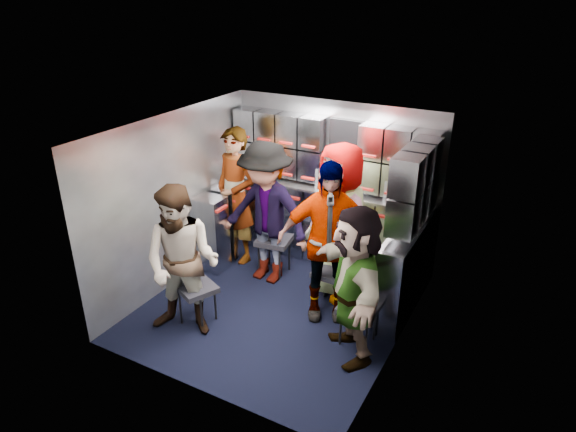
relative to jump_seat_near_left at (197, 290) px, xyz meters
The scene contains 29 objects.
floor 1.00m from the jump_seat_near_left, 46.25° to the left, with size 3.00×3.00×0.00m, color black.
wall_back 2.34m from the jump_seat_near_left, 73.73° to the left, with size 2.80×0.04×2.10m, color gray.
wall_left 1.20m from the jump_seat_near_left, 139.48° to the left, with size 0.04×3.00×2.10m, color gray.
wall_right 2.23m from the jump_seat_near_left, 17.96° to the left, with size 0.04×3.00×2.10m, color gray.
ceiling 1.92m from the jump_seat_near_left, 46.25° to the left, with size 2.80×3.00×0.02m, color silver.
cart_bank_back 2.05m from the jump_seat_near_left, 72.08° to the left, with size 2.68×0.38×0.99m, color #969CA5.
cart_bank_left 1.34m from the jump_seat_near_left, 114.69° to the left, with size 0.38×0.76×0.99m, color #969CA5.
counter 2.14m from the jump_seat_near_left, 72.08° to the left, with size 2.68×0.42×0.03m, color #BABCC2.
locker_bank_back 2.37m from the jump_seat_near_left, 72.58° to the left, with size 2.68×0.28×0.82m, color #969CA5.
locker_bank_right 2.56m from the jump_seat_near_left, 35.84° to the left, with size 0.28×1.00×0.82m, color #969CA5.
right_cabinet 2.26m from the jump_seat_near_left, 33.79° to the left, with size 0.28×1.20×1.00m, color #969CA5.
coffee_niche 2.46m from the jump_seat_near_left, 68.61° to the left, with size 0.46×0.16×0.84m, color black, non-canonical shape.
red_latch_strip 1.92m from the jump_seat_near_left, 70.18° to the left, with size 2.60×0.02×0.03m, color maroon.
jump_seat_near_left is the anchor object (origin of this frame).
jump_seat_mid_left 1.34m from the jump_seat_near_left, 81.58° to the left, with size 0.47×0.45×0.48m.
jump_seat_center 1.83m from the jump_seat_near_left, 53.50° to the left, with size 0.39×0.37×0.46m.
jump_seat_mid_right 1.51m from the jump_seat_near_left, 40.69° to the left, with size 0.40×0.38×0.46m.
jump_seat_near_right 1.74m from the jump_seat_near_left, 16.62° to the left, with size 0.39×0.37×0.45m.
attendant_standing 1.55m from the jump_seat_near_left, 106.58° to the left, with size 0.66×0.43×1.80m, color black.
attendant_arc_a 0.46m from the jump_seat_near_left, 90.00° to the right, with size 0.80×0.63×1.65m, color black.
attendant_arc_b 1.26m from the jump_seat_near_left, 80.29° to the left, with size 1.15×0.66×1.78m, color black.
attendant_arc_c 1.76m from the jump_seat_near_left, 49.86° to the left, with size 0.91×0.59×1.86m, color black.
attendant_arc_d 1.49m from the jump_seat_near_left, 35.11° to the left, with size 1.06×0.44×1.81m, color black.
attendant_arc_e 1.74m from the jump_seat_near_left, 10.78° to the left, with size 1.49×0.47×1.61m, color black.
bottle_left 2.10m from the jump_seat_near_left, 74.92° to the left, with size 0.07×0.07×0.25m, color white.
bottle_mid 2.12m from the jump_seat_near_left, 73.22° to the left, with size 0.06×0.06×0.24m, color white.
bottle_right 2.48m from the jump_seat_near_left, 53.29° to the left, with size 0.07×0.07×0.25m, color white.
cup_left 2.05m from the jump_seat_near_left, 103.23° to the left, with size 0.09×0.09×0.11m, color tan.
cup_right 2.51m from the jump_seat_near_left, 51.40° to the left, with size 0.07×0.07×0.09m, color tan.
Camera 1 is at (2.47, -4.30, 3.41)m, focal length 32.00 mm.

